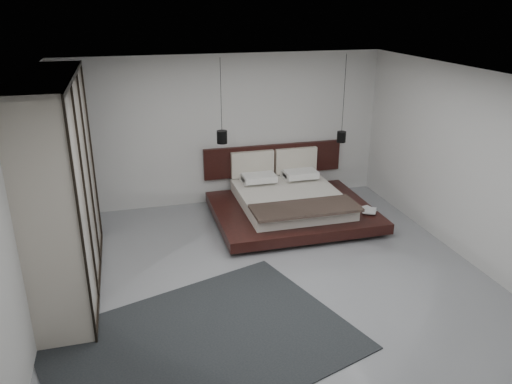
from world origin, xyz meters
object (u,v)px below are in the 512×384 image
object	(u,v)px
pendant_left	(222,137)
rug	(201,343)
pendant_right	(341,136)
lattice_screen	(56,156)
bed	(290,202)
wardrobe	(60,187)

from	to	relation	value
pendant_left	rug	xyz separation A→B (m)	(-0.99, -3.58, -1.45)
pendant_right	rug	bearing A→B (deg)	-132.19
lattice_screen	rug	world-z (taller)	lattice_screen
bed	rug	world-z (taller)	bed
pendant_left	pendant_right	size ratio (longest dim) A/B	0.91
bed	rug	bearing A→B (deg)	-123.91
pendant_right	wardrobe	xyz separation A→B (m)	(-4.74, -1.82, 0.11)
pendant_right	lattice_screen	bearing A→B (deg)	178.71
bed	pendant_right	size ratio (longest dim) A/B	1.72
bed	wardrobe	distance (m)	4.04
bed	pendant_right	world-z (taller)	pendant_right
wardrobe	pendant_left	bearing A→B (deg)	36.12
lattice_screen	bed	distance (m)	4.04
wardrobe	bed	bearing A→B (deg)	21.00
pendant_left	lattice_screen	bearing A→B (deg)	177.66
pendant_left	wardrobe	xyz separation A→B (m)	(-2.49, -1.82, -0.03)
pendant_right	rug	xyz separation A→B (m)	(-3.25, -3.58, -1.31)
bed	wardrobe	world-z (taller)	wardrobe
pendant_right	bed	bearing A→B (deg)	-159.16
bed	rug	distance (m)	3.81
lattice_screen	pendant_right	xyz separation A→B (m)	(5.00, -0.11, 0.02)
pendant_left	rug	distance (m)	3.99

